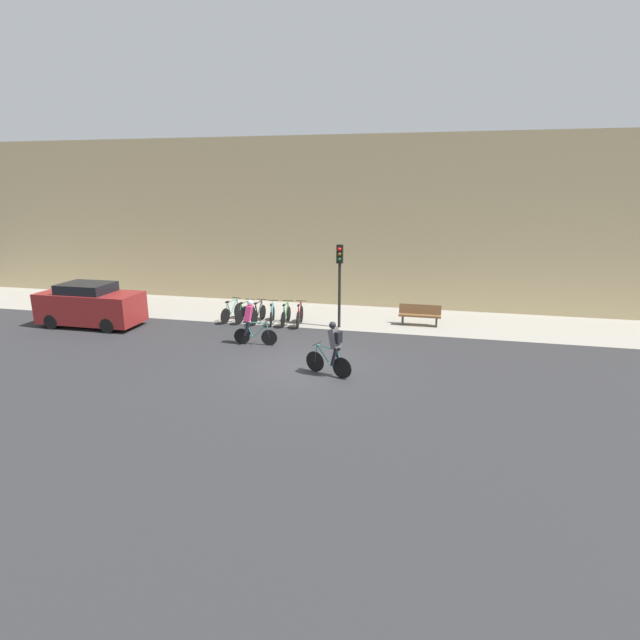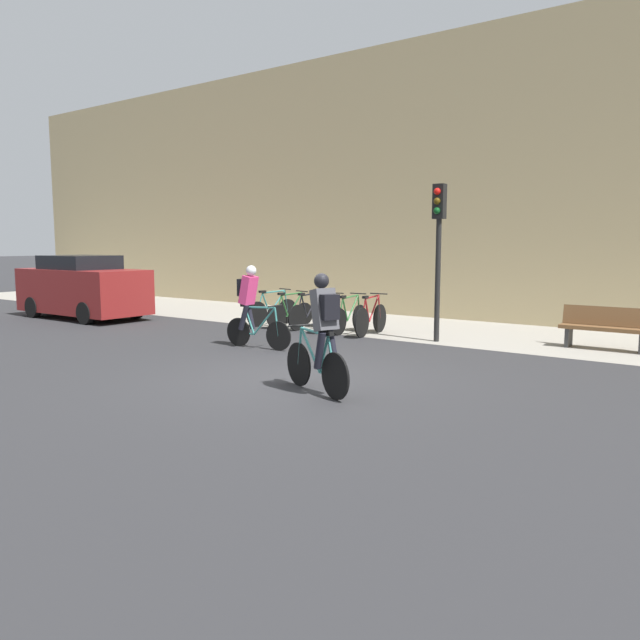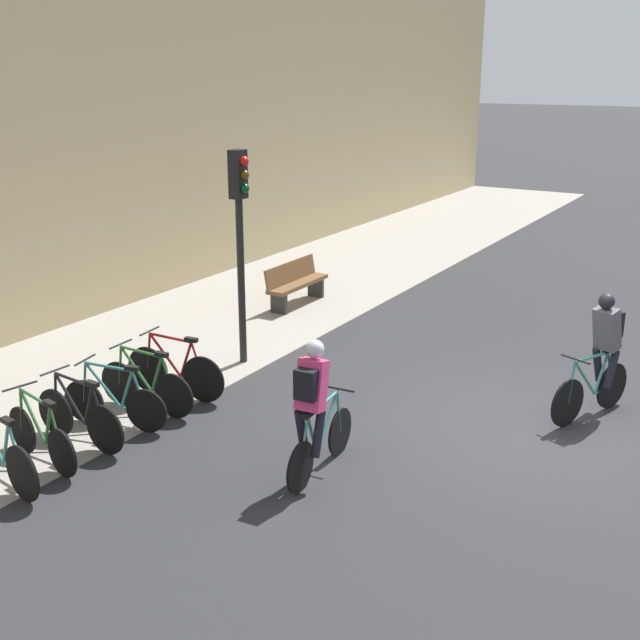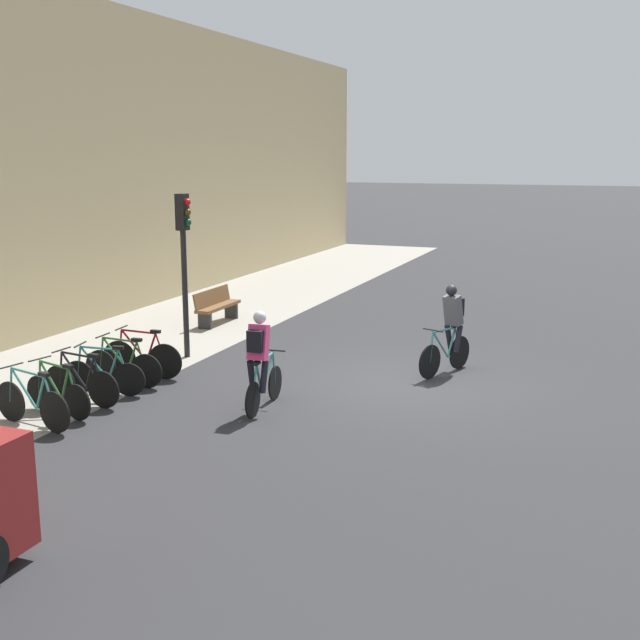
% 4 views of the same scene
% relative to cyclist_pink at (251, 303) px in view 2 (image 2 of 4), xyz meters
% --- Properties ---
extents(ground, '(200.00, 200.00, 0.00)m').
position_rel_cyclist_pink_xyz_m(ground, '(2.71, -1.85, -0.95)').
color(ground, '#2B2B2D').
extents(kerb_strip, '(44.00, 4.50, 0.01)m').
position_rel_cyclist_pink_xyz_m(kerb_strip, '(2.71, 4.90, -0.94)').
color(kerb_strip, gray).
rests_on(kerb_strip, ground).
extents(building_facade, '(44.00, 0.60, 8.13)m').
position_rel_cyclist_pink_xyz_m(building_facade, '(2.71, 7.45, 3.12)').
color(building_facade, tan).
rests_on(building_facade, ground).
extents(cyclist_pink, '(1.68, 0.46, 1.75)m').
position_rel_cyclist_pink_xyz_m(cyclist_pink, '(0.00, 0.00, 0.00)').
color(cyclist_pink, black).
rests_on(cyclist_pink, ground).
extents(cyclist_grey, '(1.60, 0.72, 1.78)m').
position_rel_cyclist_pink_xyz_m(cyclist_grey, '(3.66, -2.47, -0.00)').
color(cyclist_grey, black).
rests_on(cyclist_grey, ground).
extents(parked_bike_0, '(0.48, 1.71, 0.97)m').
position_rel_cyclist_pink_xyz_m(parked_bike_0, '(-2.04, 3.07, -0.54)').
color(parked_bike_0, black).
rests_on(parked_bike_0, ground).
extents(parked_bike_1, '(0.49, 1.55, 0.94)m').
position_rel_cyclist_pink_xyz_m(parked_bike_1, '(-1.42, 3.07, -0.56)').
color(parked_bike_1, black).
rests_on(parked_bike_1, ground).
extents(parked_bike_2, '(0.46, 1.61, 0.97)m').
position_rel_cyclist_pink_xyz_m(parked_bike_2, '(-0.79, 3.08, -0.55)').
color(parked_bike_2, black).
rests_on(parked_bike_2, ground).
extents(parked_bike_3, '(0.49, 1.58, 0.94)m').
position_rel_cyclist_pink_xyz_m(parked_bike_3, '(-0.16, 3.07, -0.56)').
color(parked_bike_3, black).
rests_on(parked_bike_3, ground).
extents(parked_bike_4, '(0.46, 1.65, 0.96)m').
position_rel_cyclist_pink_xyz_m(parked_bike_4, '(0.46, 3.07, -0.55)').
color(parked_bike_4, black).
rests_on(parked_bike_4, ground).
extents(parked_bike_5, '(0.46, 1.69, 0.99)m').
position_rel_cyclist_pink_xyz_m(parked_bike_5, '(1.09, 3.08, -0.53)').
color(parked_bike_5, black).
rests_on(parked_bike_5, ground).
extents(traffic_light_pole, '(0.26, 0.30, 3.50)m').
position_rel_cyclist_pink_xyz_m(traffic_light_pole, '(2.81, 3.08, 1.48)').
color(traffic_light_pole, black).
rests_on(traffic_light_pole, ground).
extents(bench, '(1.78, 0.44, 0.89)m').
position_rel_cyclist_pink_xyz_m(bench, '(6.13, 4.16, -0.47)').
color(bench, brown).
rests_on(bench, ground).
extents(parked_car, '(4.30, 1.84, 1.85)m').
position_rel_cyclist_pink_xyz_m(parked_car, '(-7.58, 0.96, -0.05)').
color(parked_car, maroon).
rests_on(parked_car, ground).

